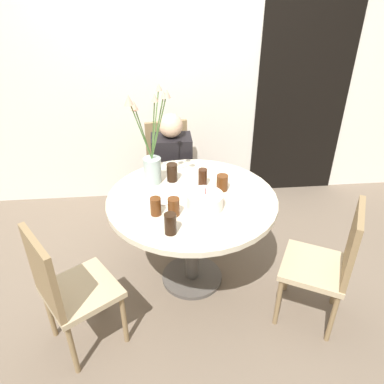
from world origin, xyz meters
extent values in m
plane|color=#6B5B4C|center=(0.00, 0.00, 0.00)|extent=(16.00, 16.00, 0.00)
cube|color=silver|center=(0.00, 1.33, 1.30)|extent=(8.00, 0.05, 2.60)
cube|color=black|center=(1.19, 1.30, 1.02)|extent=(0.90, 0.01, 2.05)
cylinder|color=beige|center=(0.00, 0.00, 0.73)|extent=(1.16, 1.16, 0.04)
cylinder|color=#4C4742|center=(0.00, 0.00, 0.37)|extent=(0.10, 0.10, 0.68)
cylinder|color=#4C4742|center=(0.00, 0.00, 0.01)|extent=(0.46, 0.46, 0.03)
cube|color=tan|center=(-0.11, 0.85, 0.43)|extent=(0.45, 0.45, 0.04)
cube|color=olive|center=(-0.14, 1.03, 0.68)|extent=(0.38, 0.09, 0.46)
cylinder|color=olive|center=(-0.26, 0.66, 0.20)|extent=(0.03, 0.03, 0.41)
cylinder|color=olive|center=(0.08, 0.71, 0.20)|extent=(0.03, 0.03, 0.41)
cylinder|color=olive|center=(-0.31, 1.00, 0.20)|extent=(0.03, 0.03, 0.41)
cylinder|color=olive|center=(0.03, 1.04, 0.20)|extent=(0.03, 0.03, 0.41)
cube|color=tan|center=(-0.71, -0.48, 0.43)|extent=(0.56, 0.56, 0.04)
cube|color=olive|center=(-0.86, -0.58, 0.68)|extent=(0.24, 0.33, 0.46)
cylinder|color=olive|center=(-0.48, -0.53, 0.20)|extent=(0.03, 0.03, 0.41)
cylinder|color=olive|center=(-0.67, -0.25, 0.20)|extent=(0.03, 0.03, 0.41)
cylinder|color=olive|center=(-0.76, -0.72, 0.20)|extent=(0.03, 0.03, 0.41)
cylinder|color=olive|center=(-0.95, -0.44, 0.20)|extent=(0.03, 0.03, 0.41)
cube|color=tan|center=(0.75, -0.41, 0.43)|extent=(0.54, 0.54, 0.04)
cube|color=olive|center=(0.91, -0.50, 0.68)|extent=(0.21, 0.35, 0.46)
cylinder|color=olive|center=(0.69, -0.18, 0.20)|extent=(0.03, 0.03, 0.41)
cylinder|color=olive|center=(0.52, -0.48, 0.20)|extent=(0.03, 0.03, 0.41)
cylinder|color=olive|center=(0.99, -0.34, 0.20)|extent=(0.03, 0.03, 0.41)
cylinder|color=olive|center=(0.82, -0.64, 0.20)|extent=(0.03, 0.03, 0.41)
cylinder|color=white|center=(0.07, -0.14, 0.80)|extent=(0.23, 0.23, 0.10)
cylinder|color=#E54C4C|center=(0.07, -0.14, 0.87)|extent=(0.01, 0.01, 0.04)
cylinder|color=#9EB2AD|center=(-0.26, 0.23, 0.84)|extent=(0.13, 0.13, 0.19)
cylinder|color=#4C7538|center=(-0.24, 0.19, 1.17)|extent=(0.05, 0.09, 0.46)
cone|color=#E0997F|center=(-0.22, 0.15, 1.39)|extent=(0.04, 0.04, 0.05)
cylinder|color=#4C7538|center=(-0.20, 0.15, 1.19)|extent=(0.12, 0.18, 0.51)
cone|color=#E0997F|center=(-0.14, 0.06, 1.44)|extent=(0.05, 0.05, 0.05)
cylinder|color=#4C7538|center=(-0.21, 0.20, 1.17)|extent=(0.11, 0.07, 0.47)
cone|color=#E0997F|center=(-0.16, 0.18, 1.40)|extent=(0.04, 0.04, 0.05)
cylinder|color=#4C7538|center=(-0.23, 0.29, 1.17)|extent=(0.08, 0.12, 0.47)
cone|color=#E0997F|center=(-0.19, 0.34, 1.41)|extent=(0.04, 0.04, 0.05)
cylinder|color=#4C7538|center=(-0.32, 0.20, 1.16)|extent=(0.13, 0.07, 0.44)
cone|color=#E0997F|center=(-0.38, 0.17, 1.38)|extent=(0.06, 0.06, 0.07)
cylinder|color=#4C7538|center=(-0.31, 0.25, 1.12)|extent=(0.10, 0.04, 0.37)
cone|color=#E0997F|center=(-0.36, 0.27, 1.31)|extent=(0.06, 0.06, 0.06)
cylinder|color=silver|center=(-0.21, 0.01, 0.75)|extent=(0.20, 0.20, 0.01)
cylinder|color=black|center=(-0.12, 0.24, 0.81)|extent=(0.08, 0.08, 0.13)
cylinder|color=black|center=(-0.16, -0.38, 0.81)|extent=(0.07, 0.07, 0.13)
cylinder|color=#51280F|center=(-0.25, -0.18, 0.81)|extent=(0.07, 0.07, 0.12)
cylinder|color=#51280F|center=(0.22, 0.08, 0.80)|extent=(0.08, 0.08, 0.11)
cylinder|color=#33190C|center=(0.09, 0.15, 0.81)|extent=(0.06, 0.06, 0.13)
cylinder|color=#51280F|center=(-0.13, -0.20, 0.81)|extent=(0.07, 0.07, 0.12)
cube|color=#383333|center=(-0.10, 0.77, 0.22)|extent=(0.31, 0.24, 0.45)
cube|color=black|center=(-0.10, 0.77, 0.66)|extent=(0.34, 0.24, 0.42)
sphere|color=#D1A889|center=(-0.10, 0.77, 0.97)|extent=(0.20, 0.20, 0.20)
camera|label=1|loc=(-0.20, -2.14, 2.09)|focal=35.00mm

